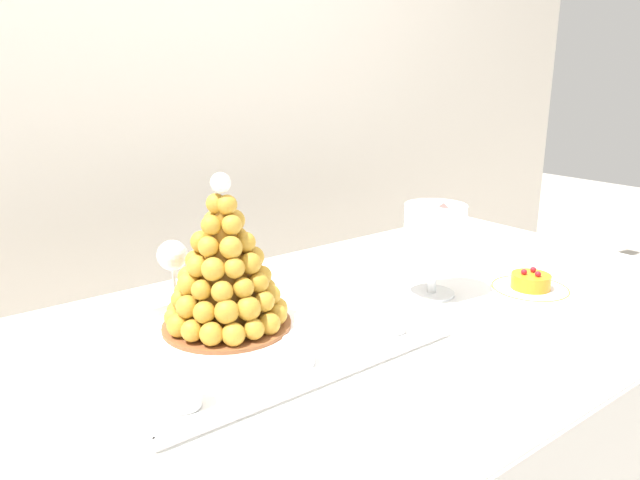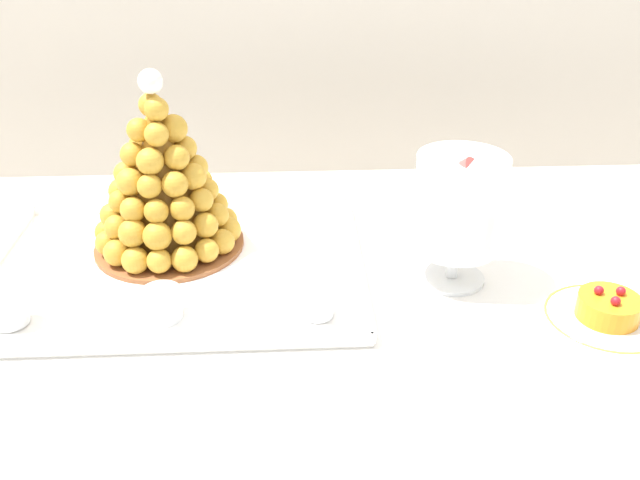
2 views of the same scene
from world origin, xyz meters
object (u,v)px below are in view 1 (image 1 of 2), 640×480
Objects in this scene: wine_glass at (173,258)px; dessert_cup_left at (184,392)px; macaron_goblet at (434,239)px; croquembouche at (225,270)px; dessert_cup_centre at (393,318)px; dessert_cup_mid_left at (299,352)px; serving_tray at (256,337)px; fruit_tart_plate at (530,285)px.

dessert_cup_left is at bearing -113.10° from wine_glass.
wine_glass is (-0.50, 0.29, -0.02)m from macaron_goblet.
croquembouche is 0.34m from dessert_cup_centre.
croquembouche is at bearing 47.87° from dessert_cup_left.
dessert_cup_centre reaches higher than dessert_cup_mid_left.
dessert_cup_mid_left is (0.00, -0.14, 0.02)m from serving_tray.
croquembouche is at bearing 95.52° from dessert_cup_mid_left.
macaron_goblet is (0.45, 0.10, 0.11)m from dessert_cup_mid_left.
wine_glass is at bearing 97.59° from dessert_cup_mid_left.
serving_tray is at bearing 90.11° from dessert_cup_mid_left.
serving_tray is 0.14m from croquembouche.
croquembouche is 1.37× the size of macaron_goblet.
fruit_tart_plate reaches higher than serving_tray.
dessert_cup_left is 0.43m from wine_glass.
serving_tray is 2.69× the size of macaron_goblet.
dessert_cup_centre is 0.32× the size of fruit_tart_plate.
dessert_cup_left is 0.22m from dessert_cup_mid_left.
dessert_cup_left is 0.89× the size of dessert_cup_centre.
dessert_cup_mid_left is at bearing 177.32° from fruit_tart_plate.
dessert_cup_mid_left is 0.38× the size of wine_glass.
dessert_cup_centre reaches higher than serving_tray.
dessert_cup_mid_left is at bearing -167.99° from macaron_goblet.
dessert_cup_left is at bearing 178.19° from fruit_tart_plate.
croquembouche is at bearing -79.85° from wine_glass.
macaron_goblet is (0.45, -0.05, 0.13)m from serving_tray.
macaron_goblet reaches higher than fruit_tart_plate.
serving_tray is at bearing 165.28° from fruit_tart_plate.
wine_glass is at bearing 100.15° from croquembouche.
wine_glass reaches higher than dessert_cup_centre.
dessert_cup_centre is at bearing -155.86° from macaron_goblet.
dessert_cup_left is 0.89× the size of dessert_cup_mid_left.
dessert_cup_mid_left is 1.01× the size of dessert_cup_centre.
wine_glass reaches higher than fruit_tart_plate.
dessert_cup_mid_left is (0.22, 0.00, -0.00)m from dessert_cup_left.
wine_glass reaches higher than serving_tray.
macaron_goblet is at bearing 148.14° from fruit_tart_plate.
macaron_goblet is (0.22, 0.10, 0.10)m from dessert_cup_centre.
wine_glass reaches higher than dessert_cup_mid_left.
dessert_cup_mid_left is 0.32× the size of fruit_tart_plate.
dessert_cup_mid_left is at bearing -89.89° from serving_tray.
croquembouche is 0.18m from wine_glass.
dessert_cup_left is at bearing -171.60° from macaron_goblet.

